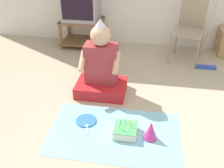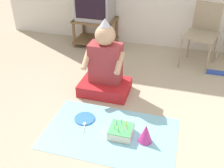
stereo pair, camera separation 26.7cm
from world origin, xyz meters
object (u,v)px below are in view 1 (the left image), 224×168
object	(u,v)px
person_seated	(101,69)
paper_plate	(86,120)
tv	(81,5)
birthday_cake	(125,130)
party_hat_blue	(151,130)
dust_mop	(209,39)
folding_chair	(190,26)

from	to	relation	value
person_seated	paper_plate	bearing A→B (deg)	-95.04
tv	birthday_cake	xyz separation A→B (m)	(0.94, -2.02, -0.62)
party_hat_blue	dust_mop	bearing A→B (deg)	66.56
dust_mop	paper_plate	size ratio (longest dim) A/B	6.02
party_hat_blue	paper_plate	distance (m)	0.69
folding_chair	paper_plate	bearing A→B (deg)	-123.94
dust_mop	birthday_cake	bearing A→B (deg)	-120.31
paper_plate	person_seated	bearing A→B (deg)	84.96
person_seated	birthday_cake	distance (m)	0.84
tv	person_seated	world-z (taller)	tv
folding_chair	party_hat_blue	distance (m)	1.91
tv	dust_mop	distance (m)	1.96
birthday_cake	paper_plate	size ratio (longest dim) A/B	1.04
person_seated	tv	bearing A→B (deg)	113.38
dust_mop	party_hat_blue	world-z (taller)	dust_mop
folding_chair	person_seated	distance (m)	1.53
folding_chair	birthday_cake	xyz separation A→B (m)	(-0.69, -1.79, -0.45)
tv	dust_mop	size ratio (longest dim) A/B	0.42
tv	party_hat_blue	bearing A→B (deg)	-59.88
party_hat_blue	paper_plate	world-z (taller)	party_hat_blue
tv	birthday_cake	world-z (taller)	tv
party_hat_blue	tv	bearing A→B (deg)	120.12
folding_chair	birthday_cake	world-z (taller)	folding_chair
dust_mop	party_hat_blue	distance (m)	1.83
tv	party_hat_blue	world-z (taller)	tv
birthday_cake	person_seated	bearing A→B (deg)	118.01
dust_mop	paper_plate	world-z (taller)	dust_mop
person_seated	dust_mop	bearing A→B (deg)	35.14
birthday_cake	party_hat_blue	xyz separation A→B (m)	(0.24, -0.02, 0.05)
folding_chair	party_hat_blue	xyz separation A→B (m)	(-0.45, -1.81, -0.40)
paper_plate	folding_chair	bearing A→B (deg)	56.06
tv	party_hat_blue	xyz separation A→B (m)	(1.18, -2.04, -0.57)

